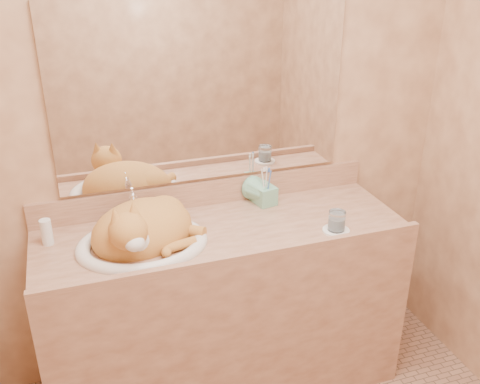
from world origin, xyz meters
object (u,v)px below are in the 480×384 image
object	(u,v)px
vanity_counter	(224,309)
soap_dispenser	(271,188)
toothbrush_cup	(266,196)
water_glass	(337,221)
sink_basin	(141,228)
cat	(142,227)

from	to	relation	value
vanity_counter	soap_dispenser	world-z (taller)	soap_dispenser
toothbrush_cup	water_glass	world-z (taller)	toothbrush_cup
toothbrush_cup	soap_dispenser	bearing A→B (deg)	-52.84
vanity_counter	sink_basin	world-z (taller)	sink_basin
sink_basin	cat	size ratio (longest dim) A/B	1.19
soap_dispenser	toothbrush_cup	bearing A→B (deg)	115.63
sink_basin	toothbrush_cup	bearing A→B (deg)	6.77
sink_basin	toothbrush_cup	world-z (taller)	sink_basin
sink_basin	soap_dispenser	world-z (taller)	soap_dispenser
sink_basin	cat	xyz separation A→B (m)	(0.01, 0.02, -0.01)
water_glass	cat	bearing A→B (deg)	168.03
sink_basin	soap_dispenser	bearing A→B (deg)	4.75
toothbrush_cup	water_glass	size ratio (longest dim) A/B	1.42
cat	water_glass	size ratio (longest dim) A/B	5.19
soap_dispenser	water_glass	size ratio (longest dim) A/B	2.34
sink_basin	toothbrush_cup	xyz separation A→B (m)	(0.61, 0.17, -0.03)
cat	toothbrush_cup	bearing A→B (deg)	-6.59
vanity_counter	toothbrush_cup	distance (m)	0.57
cat	vanity_counter	bearing A→B (deg)	-20.51
soap_dispenser	water_glass	bearing A→B (deg)	-70.48
soap_dispenser	cat	bearing A→B (deg)	-179.27
vanity_counter	water_glass	size ratio (longest dim) A/B	18.70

